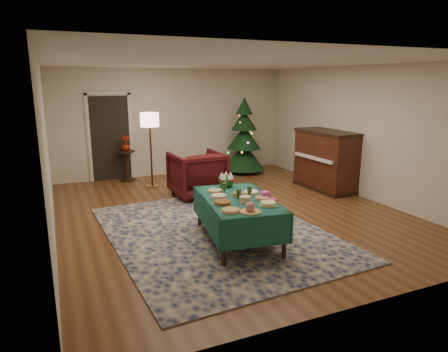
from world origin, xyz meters
name	(u,v)px	position (x,y,z in m)	size (l,w,h in m)	color
room_shell	(229,140)	(0.00, 0.00, 1.35)	(7.00, 7.00, 7.00)	#593319
doorway	(110,136)	(-1.60, 3.48, 1.10)	(1.08, 0.04, 2.16)	black
rug	(216,232)	(-0.62, -0.87, 0.01)	(3.20, 4.20, 0.02)	#131A49
buffet_table	(238,207)	(-0.45, -1.33, 0.54)	(1.27, 1.88, 0.68)	black
platter_0	(231,211)	(-0.81, -1.87, 0.70)	(0.28, 0.28, 0.04)	silver
platter_1	(250,208)	(-0.58, -1.99, 0.74)	(0.29, 0.29, 0.15)	silver
platter_2	(268,204)	(-0.21, -1.83, 0.70)	(0.27, 0.27, 0.06)	silver
platter_3	(223,203)	(-0.77, -1.51, 0.70)	(0.28, 0.28, 0.05)	silver
platter_4	(245,200)	(-0.44, -1.56, 0.72)	(0.20, 0.20, 0.09)	silver
platter_5	(262,198)	(-0.15, -1.52, 0.70)	(0.24, 0.24, 0.04)	silver
platter_6	(219,197)	(-0.70, -1.19, 0.70)	(0.26, 0.26, 0.05)	silver
platter_7	(239,195)	(-0.40, -1.26, 0.71)	(0.21, 0.21, 0.07)	silver
platter_8	(251,192)	(-0.14, -1.17, 0.70)	(0.26, 0.26, 0.04)	silver
platter_9	(215,191)	(-0.63, -0.87, 0.70)	(0.25, 0.25, 0.04)	silver
goblet_0	(224,188)	(-0.51, -0.96, 0.76)	(0.07, 0.07, 0.16)	#2D471E
goblet_1	(250,191)	(-0.25, -1.31, 0.76)	(0.07, 0.07, 0.16)	#2D471E
goblet_2	(239,194)	(-0.47, -1.40, 0.76)	(0.07, 0.07, 0.16)	#2D471E
napkin_stack	(271,200)	(-0.07, -1.66, 0.70)	(0.14, 0.14, 0.04)	#D13A63
gift_box	(265,195)	(-0.05, -1.45, 0.72)	(0.11, 0.11, 0.09)	#E740BC
centerpiece	(226,180)	(-0.34, -0.66, 0.80)	(0.24, 0.25, 0.28)	#1E4C1E
armchair	(197,172)	(-0.18, 1.24, 0.53)	(1.02, 0.96, 1.05)	#3F0D0F
floor_lamp	(150,124)	(-0.88, 2.35, 1.45)	(0.41, 0.41, 1.70)	#A57F3F
side_table	(127,166)	(-1.29, 3.20, 0.36)	(0.41, 0.41, 0.74)	black
potted_plant	(126,147)	(-1.29, 3.20, 0.85)	(0.21, 0.37, 0.21)	#9F1B0B
christmas_tree	(244,139)	(1.74, 2.90, 0.90)	(1.38, 1.38, 1.99)	black
piano	(325,161)	(2.66, 0.63, 0.65)	(0.77, 1.55, 1.32)	black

